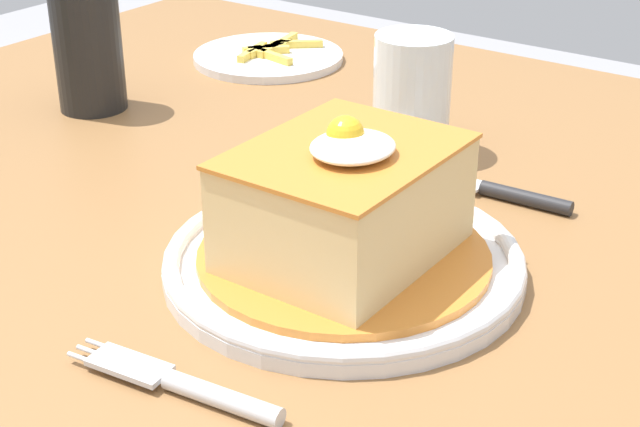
{
  "coord_description": "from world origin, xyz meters",
  "views": [
    {
      "loc": [
        -0.43,
        -0.48,
        1.08
      ],
      "look_at": [
        0.05,
        -0.14,
        0.79
      ],
      "focal_mm": 53.94,
      "sensor_mm": 36.0,
      "label": 1
    }
  ],
  "objects": [
    {
      "name": "main_plate",
      "position": [
        0.05,
        -0.16,
        0.76
      ],
      "size": [
        0.25,
        0.25,
        0.02
      ],
      "color": "white",
      "rests_on": "dining_table"
    },
    {
      "name": "fork",
      "position": [
        -0.11,
        -0.17,
        0.75
      ],
      "size": [
        0.03,
        0.14,
        0.01
      ],
      "color": "silver",
      "rests_on": "dining_table"
    },
    {
      "name": "side_plate_fries",
      "position": [
        0.4,
        0.18,
        0.75
      ],
      "size": [
        0.17,
        0.17,
        0.02
      ],
      "color": "white",
      "rests_on": "dining_table"
    },
    {
      "name": "sandwich_meal",
      "position": [
        0.05,
        -0.16,
        0.8
      ],
      "size": [
        0.2,
        0.2,
        0.11
      ],
      "color": "orange",
      "rests_on": "main_plate"
    },
    {
      "name": "knife",
      "position": [
        0.22,
        -0.2,
        0.75
      ],
      "size": [
        0.02,
        0.17,
        0.01
      ],
      "color": "#262628",
      "rests_on": "dining_table"
    },
    {
      "name": "drinking_glass",
      "position": [
        0.27,
        -0.09,
        0.79
      ],
      "size": [
        0.07,
        0.07,
        0.1
      ],
      "color": "gold",
      "rests_on": "dining_table"
    },
    {
      "name": "dining_table",
      "position": [
        0.0,
        0.0,
        0.64
      ],
      "size": [
        1.17,
        0.94,
        0.75
      ],
      "color": "olive",
      "rests_on": "ground_plane"
    },
    {
      "name": "soda_can",
      "position": [
        0.18,
        0.22,
        0.81
      ],
      "size": [
        0.07,
        0.07,
        0.12
      ],
      "color": "black",
      "rests_on": "dining_table"
    }
  ]
}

